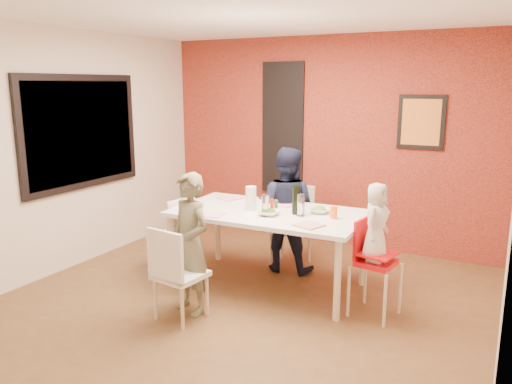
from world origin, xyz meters
The scene contains 34 objects.
ground centered at (0.00, 0.00, 0.00)m, with size 4.50×4.50×0.00m, color brown.
ceiling centered at (0.00, 0.00, 2.70)m, with size 4.50×4.50×0.02m, color white.
wall_back centered at (0.00, 2.25, 1.35)m, with size 4.50×0.02×2.70m, color beige.
wall_front centered at (0.00, -2.25, 1.35)m, with size 4.50×0.02×2.70m, color beige.
wall_left centered at (-2.25, 0.00, 1.35)m, with size 0.02×4.50×2.70m, color beige.
brick_accent_wall centered at (0.00, 2.23, 1.35)m, with size 4.50×0.02×2.70m, color maroon.
picture_window_frame centered at (-2.22, 0.20, 1.55)m, with size 0.05×1.70×1.30m, color black.
picture_window_pane centered at (-2.21, 0.20, 1.55)m, with size 0.02×1.55×1.15m, color black.
glassblock_strip centered at (-0.60, 2.21, 1.50)m, with size 0.55×0.03×1.70m, color silver.
glassblock_surround centered at (-0.60, 2.21, 1.50)m, with size 0.60×0.03×1.76m, color black.
art_print_frame centered at (1.20, 2.21, 1.65)m, with size 0.54×0.03×0.64m, color black.
art_print_canvas centered at (1.20, 2.19, 1.65)m, with size 0.44×0.01×0.54m, color orange.
dining_table centered at (0.04, 0.51, 0.74)m, with size 1.97×1.13×0.81m.
chair_near centered at (-0.34, -0.61, 0.49)m, with size 0.45×0.45×0.87m.
chair_far centered at (-0.01, 1.27, 0.52)m, with size 0.46×0.46×0.93m.
chair_left centered at (-1.05, 0.36, 0.48)m, with size 0.47×0.47×0.87m.
high_chair centered at (1.16, 0.36, 0.54)m, with size 0.43×0.43×0.90m.
child_near centered at (-0.33, -0.37, 0.66)m, with size 0.48×0.32×1.32m, color brown.
child_far centered at (-0.01, 1.03, 0.71)m, with size 0.69×0.54×1.42m, color black.
toddler centered at (1.19, 0.35, 0.89)m, with size 0.35×0.23×0.71m, color beige.
plate_near_left centered at (-0.38, 0.10, 0.82)m, with size 0.21×0.21×0.01m, color white.
plate_far_mid centered at (0.06, 0.83, 0.82)m, with size 0.23×0.23×0.01m, color white.
plate_near_right centered at (0.61, 0.20, 0.82)m, with size 0.23×0.23×0.01m, color silver.
plate_far_left centered at (-0.61, 0.80, 0.82)m, with size 0.22×0.22×0.01m, color white.
salad_bowl_a centered at (0.11, 0.36, 0.84)m, with size 0.21×0.21×0.05m, color white.
salad_bowl_b centered at (0.52, 0.69, 0.84)m, with size 0.20×0.20×0.05m, color white.
wine_bottle centered at (0.33, 0.53, 0.96)m, with size 0.08×0.08×0.29m, color black.
wine_glass_a centered at (0.10, 0.31, 0.92)m, with size 0.07×0.07×0.21m, color silver.
wine_glass_b centered at (0.40, 0.49, 0.92)m, with size 0.08×0.08×0.22m, color white.
paper_towel_roll centered at (-0.15, 0.47, 0.94)m, with size 0.11×0.11×0.25m, color silver.
condiment_red centered at (0.10, 0.45, 0.89)m, with size 0.04×0.04×0.15m, color red.
condiment_green centered at (0.13, 0.49, 0.87)m, with size 0.03×0.03×0.12m, color #356722.
condiment_brown centered at (0.12, 0.51, 0.88)m, with size 0.03×0.03×0.13m, color brown.
sippy_cup centered at (0.72, 0.55, 0.87)m, with size 0.07×0.07×0.12m, color orange.
Camera 1 is at (2.24, -3.94, 2.09)m, focal length 35.00 mm.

